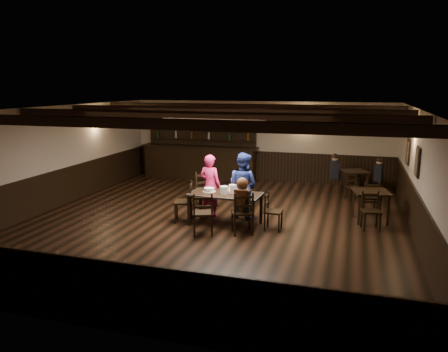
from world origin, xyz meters
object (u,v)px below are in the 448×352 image
(chair_near_right, at_px, (243,210))
(cake, at_px, (209,190))
(chair_near_left, at_px, (203,211))
(bar_counter, at_px, (200,157))
(dining_table, at_px, (225,197))
(man_blue, at_px, (243,185))
(woman_pink, at_px, (210,186))

(chair_near_right, height_order, cake, chair_near_right)
(chair_near_left, height_order, bar_counter, bar_counter)
(dining_table, height_order, chair_near_right, chair_near_right)
(dining_table, relative_size, chair_near_left, 1.79)
(chair_near_left, relative_size, man_blue, 0.59)
(chair_near_left, xyz_separation_m, cake, (-0.17, 0.94, 0.24))
(chair_near_left, height_order, woman_pink, woman_pink)
(man_blue, relative_size, cake, 5.47)
(dining_table, xyz_separation_m, chair_near_left, (-0.25, -0.87, -0.12))
(chair_near_left, relative_size, bar_counter, 0.23)
(cake, bearing_deg, chair_near_left, -79.65)
(woman_pink, relative_size, cake, 5.24)
(man_blue, bearing_deg, dining_table, 93.55)
(dining_table, relative_size, bar_counter, 0.41)
(chair_near_right, bearing_deg, bar_counter, 118.44)
(bar_counter, bearing_deg, chair_near_right, -61.56)
(dining_table, height_order, man_blue, man_blue)
(chair_near_left, bearing_deg, chair_near_right, 18.56)
(man_blue, xyz_separation_m, bar_counter, (-2.64, 4.21, -0.09))
(chair_near_left, bearing_deg, man_blue, 71.87)
(cake, bearing_deg, man_blue, 41.79)
(dining_table, bearing_deg, chair_near_right, -45.57)
(chair_near_right, distance_m, cake, 1.22)
(woman_pink, bearing_deg, man_blue, -160.28)
(chair_near_right, bearing_deg, man_blue, 104.45)
(chair_near_right, bearing_deg, cake, 146.66)
(cake, distance_m, bar_counter, 5.19)
(man_blue, bearing_deg, chair_near_right, 128.75)
(chair_near_right, relative_size, woman_pink, 0.62)
(woman_pink, relative_size, man_blue, 0.96)
(dining_table, relative_size, cake, 5.73)
(bar_counter, bearing_deg, dining_table, -63.97)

